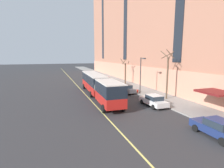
# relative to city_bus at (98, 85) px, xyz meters

# --- Properties ---
(ground_plane) EXTENTS (260.00, 260.00, 0.00)m
(ground_plane) POSITION_rel_city_bus_xyz_m (0.59, -4.13, -2.02)
(ground_plane) COLOR #303033
(sidewalk) EXTENTS (5.21, 160.00, 0.15)m
(sidewalk) POSITION_rel_city_bus_xyz_m (9.42, -1.13, -1.94)
(sidewalk) COLOR gray
(sidewalk) RESTS_ON ground
(city_bus) EXTENTS (3.44, 19.31, 3.46)m
(city_bus) POSITION_rel_city_bus_xyz_m (0.00, 0.00, 0.00)
(city_bus) COLOR red
(city_bus) RESTS_ON ground
(parked_car_navy_1) EXTENTS (1.97, 4.25, 1.56)m
(parked_car_navy_1) POSITION_rel_city_bus_xyz_m (5.51, -17.30, -1.24)
(parked_car_navy_1) COLOR navy
(parked_car_navy_1) RESTS_ON ground
(parked_car_black_2) EXTENTS (1.95, 4.39, 1.56)m
(parked_car_black_2) POSITION_rel_city_bus_xyz_m (5.53, 22.46, -1.24)
(parked_car_black_2) COLOR black
(parked_car_black_2) RESTS_ON ground
(parked_car_red_3) EXTENTS (1.97, 4.67, 1.56)m
(parked_car_red_3) POSITION_rel_city_bus_xyz_m (5.53, 13.77, -1.23)
(parked_car_red_3) COLOR #B21E19
(parked_car_red_3) RESTS_ON ground
(parked_car_darkgray_4) EXTENTS (2.07, 4.83, 1.56)m
(parked_car_darkgray_4) POSITION_rel_city_bus_xyz_m (5.69, 29.27, -1.23)
(parked_car_darkgray_4) COLOR #4C4C51
(parked_car_darkgray_4) RESTS_ON ground
(parked_car_darkgray_5) EXTENTS (2.09, 4.73, 1.56)m
(parked_car_darkgray_5) POSITION_rel_city_bus_xyz_m (5.51, 1.21, -1.23)
(parked_car_darkgray_5) COLOR #4C4C51
(parked_car_darkgray_5) RESTS_ON ground
(parked_car_white_6) EXTENTS (2.05, 4.55, 1.56)m
(parked_car_white_6) POSITION_rel_city_bus_xyz_m (5.55, -7.79, -1.23)
(parked_car_white_6) COLOR silver
(parked_car_white_6) RESTS_ON ground
(street_tree_mid_block) EXTENTS (2.05, 2.05, 7.46)m
(street_tree_mid_block) POSITION_rel_city_bus_xyz_m (9.36, -5.42, 1.93)
(street_tree_mid_block) COLOR brown
(street_tree_mid_block) RESTS_ON sidewalk
(street_tree_far_uptown) EXTENTS (1.91, 1.78, 5.95)m
(street_tree_far_uptown) POSITION_rel_city_bus_xyz_m (9.34, 10.23, 1.03)
(street_tree_far_uptown) COLOR brown
(street_tree_far_uptown) RESTS_ON sidewalk
(street_lamp) EXTENTS (0.36, 1.48, 6.24)m
(street_lamp) POSITION_rel_city_bus_xyz_m (7.41, -0.89, 2.01)
(street_lamp) COLOR #2D2D30
(street_lamp) RESTS_ON sidewalk
(fire_hydrant) EXTENTS (0.42, 0.24, 0.72)m
(fire_hydrant) POSITION_rel_city_bus_xyz_m (7.31, 0.09, -1.52)
(fire_hydrant) COLOR red
(fire_hydrant) RESTS_ON sidewalk
(lane_centerline) EXTENTS (0.16, 140.00, 0.01)m
(lane_centerline) POSITION_rel_city_bus_xyz_m (-1.70, -1.13, -2.01)
(lane_centerline) COLOR #E0D66B
(lane_centerline) RESTS_ON ground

